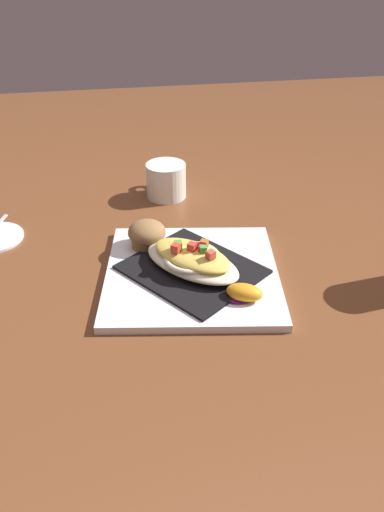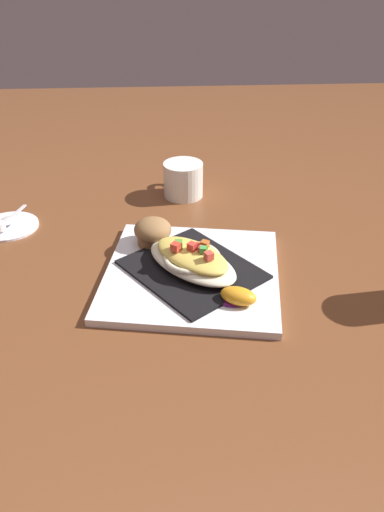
% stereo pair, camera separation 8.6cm
% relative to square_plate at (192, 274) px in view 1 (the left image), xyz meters
% --- Properties ---
extents(ground_plane, '(2.60, 2.60, 0.00)m').
position_rel_square_plate_xyz_m(ground_plane, '(0.00, 0.00, -0.01)').
color(ground_plane, brown).
extents(square_plate, '(0.34, 0.34, 0.01)m').
position_rel_square_plate_xyz_m(square_plate, '(0.00, 0.00, 0.00)').
color(square_plate, white).
rests_on(square_plate, ground_plane).
extents(folded_napkin, '(0.28, 0.27, 0.01)m').
position_rel_square_plate_xyz_m(folded_napkin, '(0.00, 0.00, 0.01)').
color(folded_napkin, black).
rests_on(folded_napkin, square_plate).
extents(gratin_dish, '(0.20, 0.19, 0.05)m').
position_rel_square_plate_xyz_m(gratin_dish, '(-0.00, -0.00, 0.03)').
color(gratin_dish, beige).
rests_on(gratin_dish, folded_napkin).
extents(muffin, '(0.07, 0.07, 0.05)m').
position_rel_square_plate_xyz_m(muffin, '(0.10, 0.07, 0.03)').
color(muffin, olive).
rests_on(muffin, square_plate).
extents(orange_garnish, '(0.06, 0.07, 0.03)m').
position_rel_square_plate_xyz_m(orange_garnish, '(-0.09, -0.07, 0.02)').
color(orange_garnish, '#5D1462').
rests_on(orange_garnish, square_plate).
extents(coffee_mug, '(0.12, 0.09, 0.08)m').
position_rel_square_plate_xyz_m(coffee_mug, '(0.33, -0.00, 0.03)').
color(coffee_mug, white).
rests_on(coffee_mug, ground_plane).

